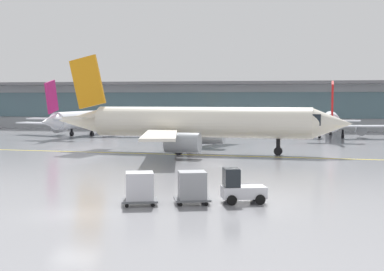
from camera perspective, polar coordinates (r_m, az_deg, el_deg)
name	(u,v)px	position (r m, az deg, el deg)	size (l,w,h in m)	color
ground_plane	(74,214)	(31.60, -11.75, -7.74)	(400.00, 400.00, 0.00)	gray
taxiway_centreline_stripe	(198,155)	(62.68, 0.66, -1.97)	(110.00, 0.36, 0.01)	yellow
terminal_concourse	(239,105)	(115.73, 4.80, 3.08)	(200.52, 11.00, 9.60)	#9EA3A8
gate_airplane_1	(85,120)	(96.71, -10.73, 1.59)	(25.33, 27.37, 9.06)	silver
gate_airplane_2	(331,121)	(92.89, 13.84, 1.41)	(24.61, 26.46, 8.77)	silver
taxiing_regional_jet	(198,123)	(64.51, 0.58, 1.26)	(34.70, 32.17, 11.49)	silver
baggage_tug	(240,188)	(34.12, 4.85, -5.30)	(2.90, 2.23, 2.10)	silver
cargo_dolly_lead	(192,186)	(33.64, 0.02, -5.14)	(2.48, 2.15, 1.94)	#595B60
cargo_dolly_trailing	(140,187)	(33.43, -5.30, -5.21)	(2.48, 2.15, 1.94)	#595B60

